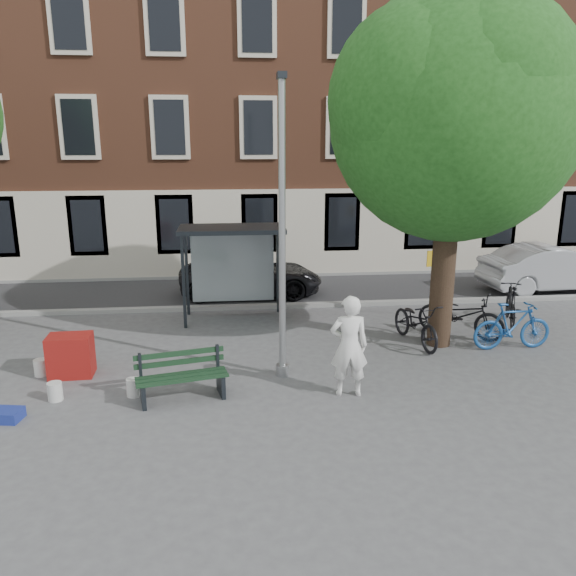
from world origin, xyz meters
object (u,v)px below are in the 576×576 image
(bike_a, at_px, (461,315))
(red_stand, at_px, (71,356))
(bus_shelter, at_px, (247,251))
(notice_sign, at_px, (432,270))
(bench, at_px, (182,378))
(painter, at_px, (349,346))
(car_dark, at_px, (251,275))
(bike_c, at_px, (416,323))
(lamppost, at_px, (282,247))
(bike_d, at_px, (511,304))
(car_silver, at_px, (552,268))
(bike_b, at_px, (512,326))

(bike_a, bearing_deg, red_stand, 138.05)
(bus_shelter, height_order, notice_sign, bus_shelter)
(bench, distance_m, red_stand, 2.79)
(painter, distance_m, car_dark, 7.86)
(bike_c, distance_m, notice_sign, 2.33)
(lamppost, bearing_deg, bench, -155.84)
(bench, xyz_separation_m, bike_d, (8.54, 3.74, 0.15))
(painter, distance_m, bike_c, 3.50)
(lamppost, bearing_deg, painter, -41.64)
(bike_c, relative_size, car_silver, 0.45)
(bench, distance_m, car_silver, 13.58)
(bike_d, height_order, car_silver, car_silver)
(painter, height_order, bike_b, painter)
(car_dark, bearing_deg, bike_c, -141.11)
(bike_c, distance_m, car_silver, 7.63)
(lamppost, distance_m, car_dark, 6.97)
(painter, relative_size, notice_sign, 1.04)
(bike_a, distance_m, bike_c, 1.38)
(painter, bearing_deg, bike_d, -139.50)
(bus_shelter, height_order, bike_b, bus_shelter)
(car_silver, bearing_deg, car_dark, 82.11)
(painter, xyz_separation_m, bike_b, (4.42, 2.07, -0.43))
(lamppost, relative_size, red_stand, 6.79)
(bike_a, bearing_deg, painter, 169.35)
(lamppost, xyz_separation_m, car_silver, (9.57, 6.12, -2.01))
(bench, bearing_deg, notice_sign, 21.50)
(red_stand, bearing_deg, lamppost, -5.65)
(bench, bearing_deg, car_dark, 65.23)
(lamppost, height_order, bike_c, lamppost)
(car_dark, relative_size, red_stand, 5.08)
(car_silver, bearing_deg, painter, 125.62)
(red_stand, relative_size, notice_sign, 0.46)
(painter, xyz_separation_m, bike_d, (5.30, 3.89, -0.45))
(bus_shelter, distance_m, bike_d, 7.35)
(bike_c, distance_m, car_dark, 6.34)
(bench, distance_m, bike_a, 7.39)
(bike_a, relative_size, bike_d, 1.17)
(painter, xyz_separation_m, car_dark, (-1.62, 7.69, -0.38))
(bike_c, relative_size, bike_d, 1.11)
(lamppost, bearing_deg, bike_b, 10.13)
(bench, bearing_deg, painter, -15.28)
(bike_c, bearing_deg, bus_shelter, 137.63)
(bike_b, height_order, bike_c, bike_b)
(lamppost, relative_size, car_silver, 1.31)
(bench, height_order, bike_b, bike_b)
(bike_d, bearing_deg, notice_sign, 2.65)
(bench, bearing_deg, car_silver, 18.62)
(car_silver, bearing_deg, bike_b, 137.27)
(bike_c, xyz_separation_m, bike_d, (3.06, 1.23, 0.02))
(lamppost, xyz_separation_m, painter, (1.20, -1.07, -1.77))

